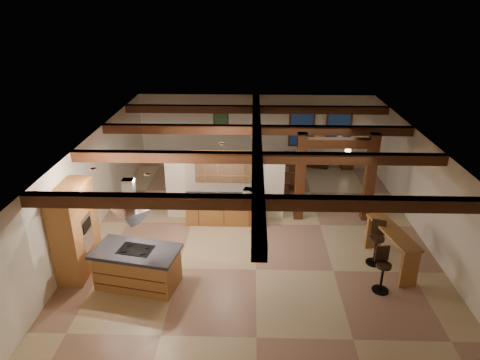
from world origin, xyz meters
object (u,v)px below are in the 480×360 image
at_px(sofa, 306,158).
at_px(kitchen_island, 138,267).
at_px(dining_table, 277,186).
at_px(bar_counter, 391,242).

bearing_deg(sofa, kitchen_island, 72.87).
bearing_deg(sofa, dining_table, 79.47).
height_order(sofa, bar_counter, bar_counter).
bearing_deg(bar_counter, dining_table, 122.18).
xyz_separation_m(kitchen_island, dining_table, (3.76, 5.47, -0.18)).
distance_m(sofa, bar_counter, 7.70).
bearing_deg(sofa, bar_counter, 114.31).
relative_size(kitchen_island, sofa, 1.15).
bearing_deg(bar_counter, kitchen_island, -171.15).
height_order(kitchen_island, dining_table, kitchen_island).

